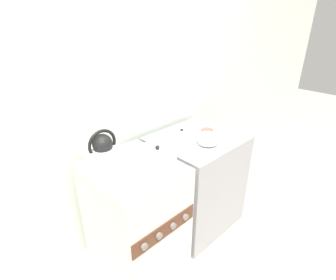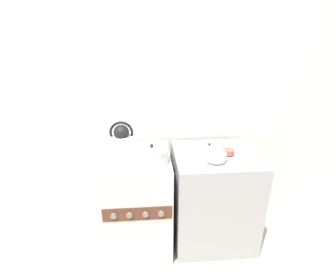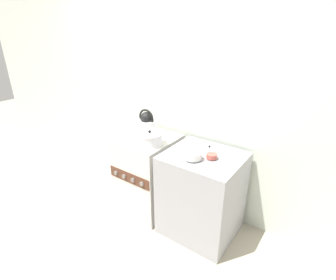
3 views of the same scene
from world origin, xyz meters
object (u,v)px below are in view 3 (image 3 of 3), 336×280
at_px(kettle, 147,124).
at_px(small_ceramic_bowl, 212,156).
at_px(enamel_bowl, 193,155).
at_px(loose_pot_lid, 209,148).
at_px(cooking_pot, 150,139).
at_px(stove, 149,174).

distance_m(kettle, small_ceramic_bowl, 0.86).
relative_size(kettle, enamel_bowl, 1.87).
height_order(small_ceramic_bowl, loose_pot_lid, small_ceramic_bowl).
bearing_deg(small_ceramic_bowl, enamel_bowl, -139.50).
relative_size(kettle, cooking_pot, 1.12).
relative_size(stove, small_ceramic_bowl, 8.85).
height_order(stove, enamel_bowl, enamel_bowl).
bearing_deg(enamel_bowl, kettle, 160.61).
bearing_deg(cooking_pot, stove, 138.32).
height_order(cooking_pot, small_ceramic_bowl, cooking_pot).
xyz_separation_m(cooking_pot, small_ceramic_bowl, (0.61, 0.09, -0.04)).
bearing_deg(kettle, stove, -48.59).
distance_m(stove, enamel_bowl, 0.76).
xyz_separation_m(kettle, cooking_pot, (0.23, -0.24, -0.03)).
bearing_deg(cooking_pot, small_ceramic_bowl, 8.60).
distance_m(stove, cooking_pot, 0.51).
distance_m(enamel_bowl, small_ceramic_bowl, 0.17).
bearing_deg(kettle, enamel_bowl, -19.39).
distance_m(cooking_pot, loose_pot_lid, 0.57).
xyz_separation_m(enamel_bowl, loose_pot_lid, (0.01, 0.28, -0.04)).
height_order(cooking_pot, loose_pot_lid, cooking_pot).
relative_size(enamel_bowl, loose_pot_lid, 0.68).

